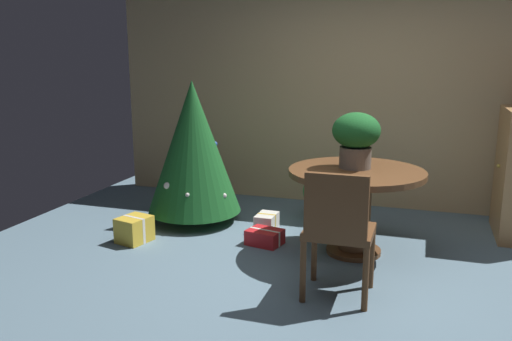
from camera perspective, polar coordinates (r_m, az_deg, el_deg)
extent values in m
plane|color=slate|center=(4.17, 8.45, -11.69)|extent=(6.60, 6.60, 0.00)
cube|color=tan|center=(6.01, 12.43, 8.42)|extent=(6.00, 0.10, 2.60)
cylinder|color=brown|center=(4.74, 10.47, -8.49)|extent=(0.47, 0.47, 0.04)
cylinder|color=brown|center=(4.62, 10.64, -4.47)|extent=(0.27, 0.27, 0.65)
cylinder|color=brown|center=(4.53, 10.82, -0.22)|extent=(1.15, 1.15, 0.05)
cylinder|color=#665B51|center=(4.58, 10.67, 1.39)|extent=(0.27, 0.27, 0.18)
ellipsoid|color=#195623|center=(4.54, 10.79, 4.28)|extent=(0.41, 0.41, 0.31)
sphere|color=red|center=(4.55, 9.43, 4.17)|extent=(0.06, 0.06, 0.06)
sphere|color=red|center=(4.57, 12.48, 4.49)|extent=(0.06, 0.06, 0.06)
cylinder|color=brown|center=(4.08, 6.31, -8.76)|extent=(0.04, 0.04, 0.45)
cylinder|color=brown|center=(4.03, 12.36, -9.29)|extent=(0.04, 0.04, 0.45)
cylinder|color=brown|center=(3.74, 5.09, -10.81)|extent=(0.04, 0.04, 0.45)
cylinder|color=brown|center=(3.67, 11.74, -11.45)|extent=(0.04, 0.04, 0.45)
cube|color=brown|center=(3.78, 9.00, -6.52)|extent=(0.47, 0.43, 0.05)
cube|color=brown|center=(3.53, 8.65, -3.79)|extent=(0.43, 0.05, 0.43)
cylinder|color=brown|center=(5.53, -6.60, -4.86)|extent=(0.10, 0.10, 0.11)
cone|color=#195623|center=(5.36, -6.79, 2.55)|extent=(0.95, 0.95, 1.33)
sphere|color=silver|center=(5.21, -3.45, -2.73)|extent=(0.05, 0.05, 0.05)
sphere|color=gold|center=(5.42, -5.06, 3.81)|extent=(0.06, 0.06, 0.06)
sphere|color=gold|center=(5.49, -6.35, 4.48)|extent=(0.04, 0.04, 0.04)
sphere|color=silver|center=(5.08, -7.43, -2.63)|extent=(0.04, 0.04, 0.04)
sphere|color=silver|center=(5.20, -9.59, -1.64)|extent=(0.07, 0.07, 0.07)
sphere|color=#2D51A8|center=(5.39, -4.49, 2.87)|extent=(0.06, 0.06, 0.06)
sphere|color=red|center=(5.41, -5.75, 5.23)|extent=(0.06, 0.06, 0.06)
cube|color=red|center=(4.84, 0.95, -7.20)|extent=(0.35, 0.30, 0.14)
cube|color=silver|center=(4.84, 0.95, -7.20)|extent=(0.30, 0.09, 0.14)
cube|color=silver|center=(5.19, 1.16, -5.62)|extent=(0.19, 0.27, 0.17)
cube|color=gold|center=(5.19, 1.16, -5.62)|extent=(0.18, 0.04, 0.17)
cube|color=gold|center=(5.02, -13.01, -6.22)|extent=(0.31, 0.34, 0.23)
cube|color=silver|center=(5.02, -13.01, -6.22)|extent=(0.25, 0.09, 0.24)
sphere|color=#B29338|center=(5.47, 24.75, 0.46)|extent=(0.04, 0.04, 0.04)
cylinder|color=#4C382D|center=(5.60, 7.08, -4.50)|extent=(0.21, 0.21, 0.14)
sphere|color=#287533|center=(5.54, 7.14, -2.24)|extent=(0.40, 0.40, 0.40)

